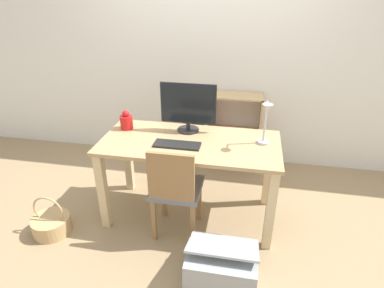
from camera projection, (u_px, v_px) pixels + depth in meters
The scene contains 11 objects.
ground_plane at pixel (190, 213), 3.02m from camera, with size 10.00×10.00×0.00m, color #997F5B.
wall_back at pixel (210, 49), 3.46m from camera, with size 8.00×0.05×2.60m.
desk at pixel (190, 155), 2.74m from camera, with size 1.50×0.71×0.76m.
monitor at pixel (188, 106), 2.77m from camera, with size 0.49×0.19×0.43m.
keyboard at pixel (177, 145), 2.61m from camera, with size 0.38×0.14×0.02m.
vase at pixel (126, 121), 2.88m from camera, with size 0.11×0.11×0.18m.
desk_lamp at pixel (266, 120), 2.50m from camera, with size 0.10×0.19×0.37m.
chair at pixel (175, 188), 2.57m from camera, with size 0.40×0.40×0.85m.
bookshelf at pixel (208, 133), 3.72m from camera, with size 0.86×0.28×0.86m.
basket at pixel (51, 224), 2.76m from camera, with size 0.32×0.32×0.36m.
storage_box at pixel (221, 266), 2.29m from camera, with size 0.50×0.42×0.33m.
Camera 1 is at (0.46, -2.35, 1.95)m, focal length 30.00 mm.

